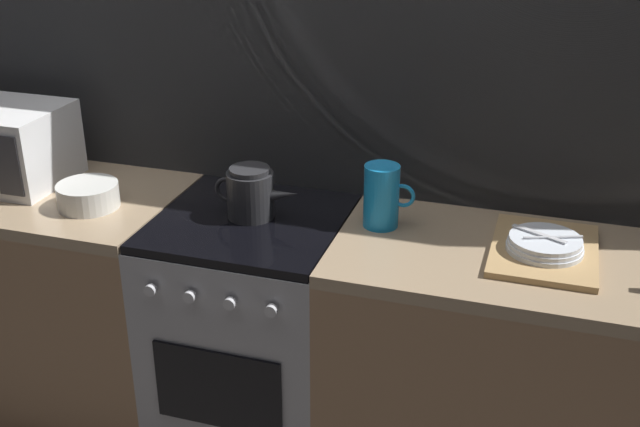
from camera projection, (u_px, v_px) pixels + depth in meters
name	position (u px, v px, depth m)	size (l,w,h in m)	color
back_wall	(282.00, 100.00, 2.68)	(3.60, 0.05, 2.40)	gray
counter_left	(30.00, 297.00, 2.96)	(1.20, 0.60, 0.90)	#997251
stove_unit	(254.00, 337.00, 2.71)	(0.60, 0.63, 0.90)	#9E9EA3
counter_right	(523.00, 386.00, 2.47)	(1.20, 0.60, 0.90)	#997251
kettle	(252.00, 193.00, 2.50)	(0.28, 0.15, 0.17)	#262628
mixing_bowl	(88.00, 195.00, 2.59)	(0.20, 0.20, 0.08)	silver
pitcher	(382.00, 196.00, 2.43)	(0.16, 0.11, 0.20)	#198CD8
dish_pile	(544.00, 248.00, 2.29)	(0.30, 0.40, 0.07)	tan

